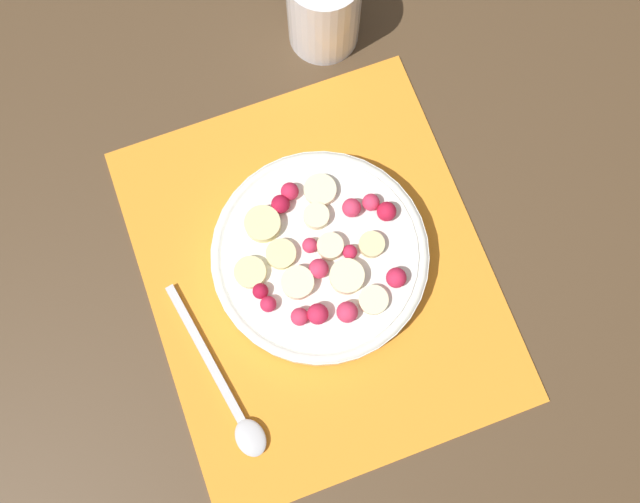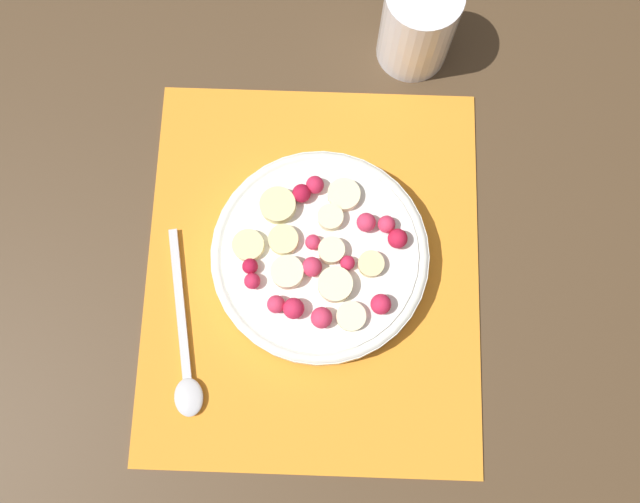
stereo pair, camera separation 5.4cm
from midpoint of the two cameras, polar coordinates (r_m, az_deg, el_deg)
ground_plane at (r=0.67m, az=1.60°, el=-2.19°), size 3.00×3.00×0.00m
placemat at (r=0.67m, az=1.61°, el=-2.15°), size 0.42×0.36×0.01m
fruit_bowl at (r=0.65m, az=2.35°, el=-0.84°), size 0.23×0.23×0.05m
spoon at (r=0.66m, az=-9.94°, el=-10.18°), size 0.20×0.05×0.01m
drinking_glass at (r=0.74m, az=11.12°, el=19.31°), size 0.08×0.08×0.11m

